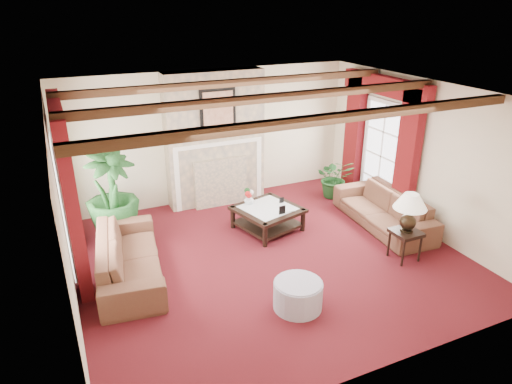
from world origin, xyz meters
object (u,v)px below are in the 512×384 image
potted_palm (114,211)px  side_table (404,245)px  coffee_table (268,219)px  sofa_left (128,250)px  sofa_right (384,204)px  ottoman (298,295)px

potted_palm → side_table: 5.02m
potted_palm → coffee_table: potted_palm is taller
sofa_left → sofa_right: size_ratio=1.04×
side_table → ottoman: (-2.21, -0.42, -0.06)m
side_table → coffee_table: bearing=130.3°
sofa_right → coffee_table: bearing=-105.9°
sofa_right → coffee_table: sofa_right is taller
sofa_left → ottoman: 2.64m
sofa_left → potted_palm: size_ratio=1.25×
sofa_left → ottoman: size_ratio=3.47×
sofa_left → coffee_table: 2.65m
sofa_left → ottoman: sofa_left is taller
sofa_right → ottoman: 3.10m
coffee_table → side_table: side_table is taller
sofa_right → potted_palm: (-4.63, 1.67, 0.03)m
sofa_left → side_table: bearing=-100.4°
coffee_table → side_table: 2.44m
side_table → sofa_left: bearing=162.2°
potted_palm → sofa_left: bearing=-90.1°
sofa_left → ottoman: (1.96, -1.76, -0.25)m
sofa_right → coffee_table: size_ratio=2.15×
potted_palm → ottoman: 3.77m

